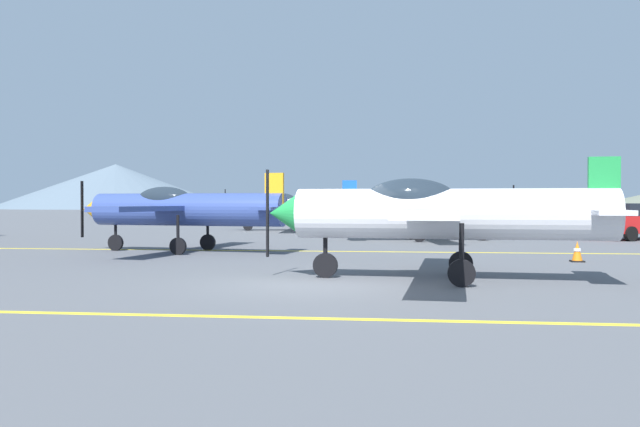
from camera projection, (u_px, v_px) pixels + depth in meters
The scene contains 10 objects.
ground_plane at pixel (311, 282), 14.24m from camera, with size 400.00×400.00×0.00m, color #54565B.
apron_line_near at pixel (271, 317), 9.88m from camera, with size 80.00×0.16×0.01m, color yellow.
apron_line_far at pixel (346, 251), 23.00m from camera, with size 80.00×0.16×0.01m, color yellow.
airplane_near at pixel (438, 212), 14.57m from camera, with size 7.61×8.75×2.62m.
airplane_mid at pixel (180, 208), 22.70m from camera, with size 7.64×8.75×2.62m.
airplane_far at pixel (427, 207), 29.44m from camera, with size 7.64×8.76×2.62m.
airplane_back at pixel (290, 205), 39.32m from camera, with size 7.60×8.74×2.62m.
car_sedan at pixel (638, 221), 30.26m from camera, with size 4.64×3.64×1.62m.
traffic_cone_front at pixel (577, 252), 19.04m from camera, with size 0.36×0.36×0.59m.
hill_left at pixel (116, 186), 173.12m from camera, with size 60.20×60.20×11.27m, color slate.
Camera 1 is at (1.88, -14.09, 1.69)m, focal length 38.07 mm.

